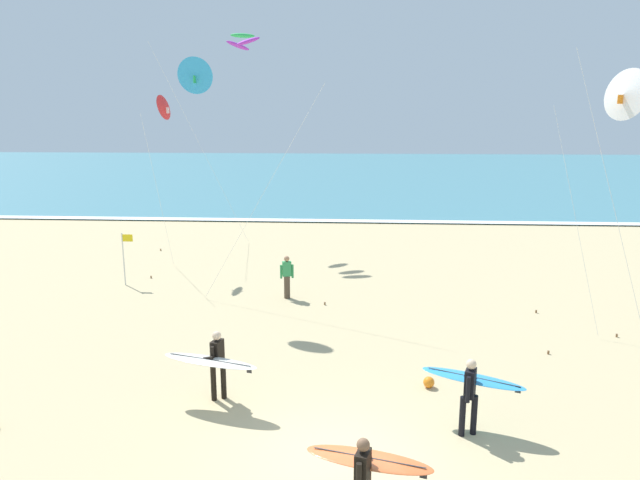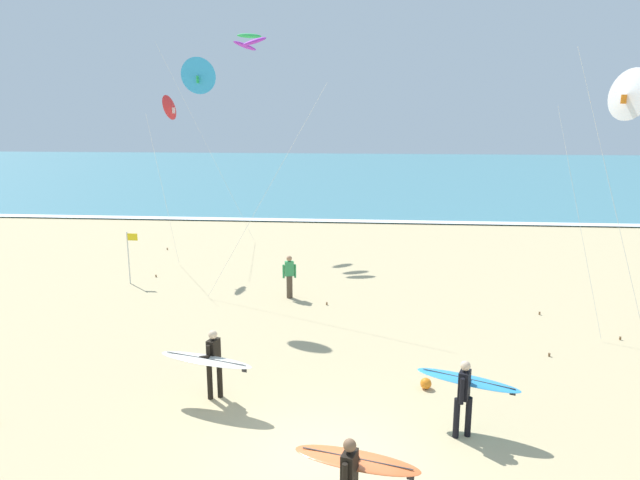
{
  "view_description": "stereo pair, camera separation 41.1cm",
  "coord_description": "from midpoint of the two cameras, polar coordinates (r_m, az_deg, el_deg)",
  "views": [
    {
      "loc": [
        0.28,
        -10.01,
        6.66
      ],
      "look_at": [
        -0.72,
        6.54,
        2.98
      ],
      "focal_mm": 32.4,
      "sensor_mm": 36.0,
      "label": 1
    },
    {
      "loc": [
        0.69,
        -9.98,
        6.66
      ],
      "look_at": [
        -0.72,
        6.54,
        2.98
      ],
      "focal_mm": 32.4,
      "sensor_mm": 36.0,
      "label": 2
    }
  ],
  "objects": [
    {
      "name": "surfer_lead",
      "position": [
        12.85,
        15.11,
        -13.86
      ],
      "size": [
        2.24,
        1.26,
        1.71
      ],
      "color": "black",
      "rests_on": "ground"
    },
    {
      "name": "lifeguard_flag",
      "position": [
        23.82,
        -17.83,
        -1.2
      ],
      "size": [
        0.45,
        0.05,
        2.1
      ],
      "color": "silver",
      "rests_on": "ground"
    },
    {
      "name": "ocean_water",
      "position": [
        65.25,
        4.46,
        6.64
      ],
      "size": [
        160.0,
        60.0,
        0.08
      ],
      "primitive_type": "cube",
      "color": "teal",
      "rests_on": "ground"
    },
    {
      "name": "surfer_trailing",
      "position": [
        9.98,
        4.52,
        -21.74
      ],
      "size": [
        2.22,
        1.19,
        1.71
      ],
      "color": "black",
      "rests_on": "ground"
    },
    {
      "name": "kite_arc_emerald_far",
      "position": [
        29.73,
        -6.59,
        18.89
      ],
      "size": [
        5.09,
        3.31,
        10.37
      ],
      "color": "purple",
      "rests_on": "ground"
    },
    {
      "name": "bystander_green_top",
      "position": [
        21.07,
        -2.48,
        -3.62
      ],
      "size": [
        0.49,
        0.25,
        1.59
      ],
      "color": "#4C3D2D",
      "rests_on": "ground"
    },
    {
      "name": "surfer_third",
      "position": [
        13.87,
        -9.97,
        -11.57
      ],
      "size": [
        2.4,
        1.17,
        1.71
      ],
      "color": "black",
      "rests_on": "ground"
    },
    {
      "name": "kite_delta_scarlet_low",
      "position": [
        25.61,
        -14.09,
        12.54
      ],
      "size": [
        0.63,
        2.56,
        7.4
      ],
      "color": "red",
      "rests_on": "ground"
    },
    {
      "name": "shoreline_foam",
      "position": [
        35.82,
        4.03,
        1.89
      ],
      "size": [
        160.0,
        0.94,
        0.01
      ],
      "primitive_type": "cube",
      "color": "white",
      "rests_on": "ocean_water"
    },
    {
      "name": "ground_plane",
      "position": [
        12.02,
        1.87,
        -21.14
      ],
      "size": [
        160.0,
        160.0,
        0.0
      ],
      "primitive_type": "plane",
      "color": "tan"
    },
    {
      "name": "kite_delta_ivory_distant",
      "position": [
        18.2,
        28.74,
        12.47
      ],
      "size": [
        1.66,
        3.0,
        7.86
      ],
      "color": "white",
      "rests_on": "ground"
    },
    {
      "name": "kite_delta_cobalt_mid",
      "position": [
        20.52,
        -11.24,
        15.56
      ],
      "size": [
        5.02,
        0.6,
        8.48
      ],
      "color": "#2D99DB",
      "rests_on": "ground"
    },
    {
      "name": "beach_ball",
      "position": [
        14.88,
        11.21,
        -13.73
      ],
      "size": [
        0.28,
        0.28,
        0.28
      ],
      "primitive_type": "sphere",
      "color": "orange",
      "rests_on": "ground"
    }
  ]
}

